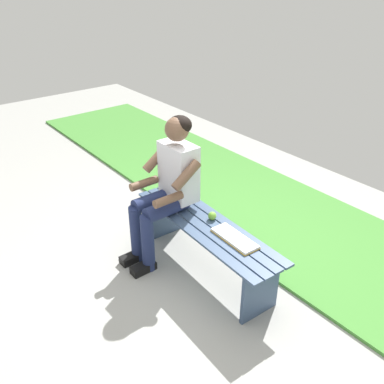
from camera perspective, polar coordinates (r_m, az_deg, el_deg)
name	(u,v)px	position (r m, az deg, el deg)	size (l,w,h in m)	color
ground_plane	(51,260)	(4.06, -18.44, -8.72)	(10.00, 7.00, 0.04)	#9E9E99
grass_strip	(290,224)	(4.40, 13.10, -4.16)	(9.00, 1.55, 0.03)	#478C38
bench_near	(206,236)	(3.53, 1.92, -5.94)	(1.57, 0.46, 0.46)	#384C6B
person_seated	(167,184)	(3.56, -3.35, 1.05)	(0.50, 0.69, 1.27)	silver
apple	(212,216)	(3.51, 2.74, -3.22)	(0.07, 0.07, 0.07)	#72B738
book_open	(235,238)	(3.29, 5.77, -6.25)	(0.42, 0.18, 0.02)	white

